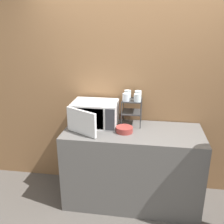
{
  "coord_description": "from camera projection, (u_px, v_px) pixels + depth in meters",
  "views": [
    {
      "loc": [
        0.15,
        -2.28,
        2.08
      ],
      "look_at": [
        -0.25,
        0.38,
        1.13
      ],
      "focal_mm": 40.0,
      "sensor_mm": 36.0,
      "label": 1
    }
  ],
  "objects": [
    {
      "name": "dish_rack",
      "position": [
        132.0,
        107.0,
        2.96
      ],
      "size": [
        0.23,
        0.25,
        0.31
      ],
      "color": "#333333",
      "rests_on": "counter"
    },
    {
      "name": "glass_front_left",
      "position": [
        126.0,
        97.0,
        2.86
      ],
      "size": [
        0.08,
        0.08,
        0.09
      ],
      "color": "silver",
      "rests_on": "dish_rack"
    },
    {
      "name": "glass_back_right",
      "position": [
        138.0,
        94.0,
        2.97
      ],
      "size": [
        0.08,
        0.08,
        0.09
      ],
      "color": "silver",
      "rests_on": "dish_rack"
    },
    {
      "name": "glass_front_right",
      "position": [
        137.0,
        98.0,
        2.84
      ],
      "size": [
        0.08,
        0.08,
        0.09
      ],
      "color": "silver",
      "rests_on": "dish_rack"
    },
    {
      "name": "wall_back",
      "position": [
        136.0,
        91.0,
        3.09
      ],
      "size": [
        8.0,
        0.06,
        2.6
      ],
      "color": "olive",
      "rests_on": "ground_plane"
    },
    {
      "name": "glass_back_left",
      "position": [
        128.0,
        94.0,
        2.99
      ],
      "size": [
        0.08,
        0.08,
        0.09
      ],
      "color": "silver",
      "rests_on": "dish_rack"
    },
    {
      "name": "bowl",
      "position": [
        124.0,
        130.0,
        2.8
      ],
      "size": [
        0.19,
        0.19,
        0.06
      ],
      "color": "maroon",
      "rests_on": "counter"
    },
    {
      "name": "microwave",
      "position": [
        95.0,
        114.0,
        2.96
      ],
      "size": [
        0.54,
        0.6,
        0.29
      ],
      "color": "silver",
      "rests_on": "counter"
    },
    {
      "name": "counter",
      "position": [
        132.0,
        166.0,
        3.01
      ],
      "size": [
        1.58,
        0.69,
        0.93
      ],
      "color": "#595654",
      "rests_on": "ground_plane"
    },
    {
      "name": "ground_plane",
      "position": [
        129.0,
        218.0,
        2.84
      ],
      "size": [
        12.0,
        12.0,
        0.0
      ],
      "primitive_type": "plane",
      "color": "#4C4742"
    }
  ]
}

